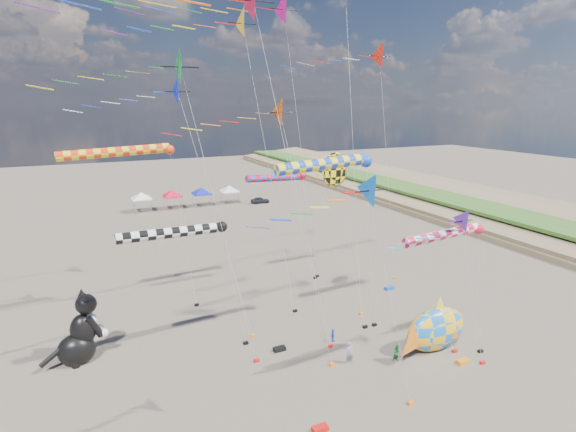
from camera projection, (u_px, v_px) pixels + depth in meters
The scene contains 26 objects.
delta_kite_0 at pixel (256, 4), 23.19m from camera, with size 14.59×2.69×24.16m.
delta_kite_1 at pixel (369, 59), 39.03m from camera, with size 12.41×2.43×22.72m.
delta_kite_2 at pixel (174, 71), 24.74m from camera, with size 10.93×2.30×20.68m.
delta_kite_3 at pixel (463, 229), 27.31m from camera, with size 7.43×1.66×11.30m.
delta_kite_4 at pixel (286, 11), 38.91m from camera, with size 15.80×3.14×27.04m.
delta_kite_5 at pixel (171, 96), 28.12m from camera, with size 10.54×1.91×19.27m.
delta_kite_7 at pixel (362, 195), 21.99m from camera, with size 9.21×1.89×14.48m.
delta_kite_8 at pixel (230, 23), 31.06m from camera, with size 13.19×2.39×24.43m.
delta_kite_9 at pixel (268, 118), 27.09m from camera, with size 11.01×2.03×18.04m.
windsock_0 at pixel (121, 152), 34.42m from camera, with size 9.91×0.79×14.30m.
windsock_1 at pixel (279, 178), 41.81m from camera, with size 7.41×0.71×11.13m.
windsock_2 at pixel (447, 235), 28.44m from camera, with size 7.91×0.67×9.82m.
windsock_3 at pixel (328, 165), 31.16m from camera, with size 8.85×0.88×13.88m.
windsock_4 at pixel (177, 233), 29.46m from camera, with size 8.56×0.75×9.70m.
angelfish_kite at pixel (333, 171), 33.79m from camera, with size 3.74×3.02×13.96m.
cat_inflatable at pixel (78, 328), 30.81m from camera, with size 3.80×1.90×5.13m, color black, non-canonical shape.
fish_inflatable at pixel (435, 329), 32.56m from camera, with size 6.73×3.13×4.20m.
person_adult at pixel (349, 353), 30.99m from camera, with size 0.58×0.38×1.60m, color gray.
child_green at pixel (397, 353), 31.25m from camera, with size 0.60×0.47×1.24m, color #21803B.
child_blue at pixel (333, 335), 33.86m from camera, with size 0.59×0.25×1.01m, color #2C3DBE.
kite_bag_0 at pixel (389, 288), 43.35m from camera, with size 0.90×0.44×0.30m, color blue.
kite_bag_1 at pixel (320, 429), 24.70m from camera, with size 0.90×0.44×0.30m, color red.
kite_bag_2 at pixel (279, 349), 32.68m from camera, with size 0.90×0.44×0.30m, color black.
kite_bag_3 at pixel (463, 362), 31.07m from camera, with size 0.90×0.44×0.30m, color orange.
tent_row at pixel (187, 190), 76.35m from camera, with size 19.20×4.20×3.80m.
parked_car at pixel (260, 200), 80.36m from camera, with size 1.35×3.34×1.14m, color #26262D.
Camera 1 is at (-14.56, -15.37, 17.59)m, focal length 28.00 mm.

